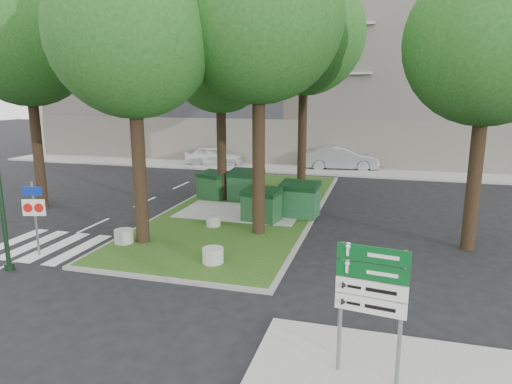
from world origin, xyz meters
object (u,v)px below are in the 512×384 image
(bollard_right, at_px, (213,255))
(car_silver, at_px, (341,158))
(directional_sign, at_px, (371,292))
(tree_median_near_left, at_px, (134,16))
(tree_street_left, at_px, (28,28))
(dumpster_b, at_px, (246,185))
(traffic_sign_pole, at_px, (34,209))
(dumpster_c, at_px, (261,205))
(litter_bin, at_px, (289,197))
(bollard_left, at_px, (124,236))
(tree_median_far, at_px, (307,22))
(tree_median_mid, at_px, (222,47))
(dumpster_a, at_px, (213,185))
(tree_street_right, at_px, (493,26))
(bollard_mid, at_px, (213,221))
(dumpster_d, at_px, (299,199))
(car_white, at_px, (214,156))

(bollard_right, relative_size, car_silver, 0.13)
(car_silver, bearing_deg, directional_sign, 178.61)
(tree_median_near_left, bearing_deg, tree_street_left, 153.43)
(dumpster_b, relative_size, bollard_right, 2.62)
(bollard_right, relative_size, traffic_sign_pole, 0.26)
(tree_street_left, height_order, dumpster_c, tree_street_left)
(tree_median_near_left, xyz_separation_m, litter_bin, (3.59, 6.40, -6.88))
(bollard_left, xyz_separation_m, car_silver, (5.55, 17.26, 0.44))
(tree_median_near_left, xyz_separation_m, bollard_right, (2.89, -1.25, -6.97))
(tree_median_far, distance_m, bollard_right, 13.41)
(tree_median_mid, distance_m, bollard_right, 10.48)
(dumpster_a, bearing_deg, tree_median_far, 60.96)
(tree_street_right, relative_size, dumpster_c, 6.42)
(litter_bin, bearing_deg, tree_median_mid, 178.09)
(tree_street_right, bearing_deg, traffic_sign_pole, -161.78)
(bollard_mid, relative_size, directional_sign, 0.22)
(bollard_left, xyz_separation_m, bollard_right, (3.52, -0.90, -0.00))
(bollard_mid, bearing_deg, bollard_right, -69.25)
(tree_street_left, height_order, traffic_sign_pole, tree_street_left)
(dumpster_c, bearing_deg, dumpster_d, 48.91)
(traffic_sign_pole, distance_m, car_silver, 20.29)
(tree_street_right, height_order, car_silver, tree_street_right)
(traffic_sign_pole, relative_size, car_white, 0.59)
(dumpster_c, bearing_deg, tree_median_far, 94.31)
(tree_median_mid, height_order, tree_median_far, tree_median_far)
(tree_street_right, relative_size, bollard_right, 16.02)
(dumpster_b, height_order, directional_sign, directional_sign)
(bollard_left, xyz_separation_m, car_white, (-3.10, 16.67, 0.34))
(tree_median_mid, height_order, car_silver, tree_median_mid)
(bollard_right, height_order, litter_bin, litter_bin)
(traffic_sign_pole, bearing_deg, dumpster_b, 48.68)
(bollard_mid, bearing_deg, directional_sign, -53.21)
(bollard_mid, bearing_deg, traffic_sign_pole, -136.10)
(tree_median_far, height_order, tree_street_right, tree_median_far)
(dumpster_a, height_order, bollard_mid, dumpster_a)
(tree_median_far, relative_size, traffic_sign_pole, 5.02)
(car_white, bearing_deg, dumpster_b, -158.81)
(dumpster_a, relative_size, car_silver, 0.35)
(tree_median_far, height_order, car_silver, tree_median_far)
(tree_street_left, relative_size, litter_bin, 17.37)
(bollard_right, bearing_deg, tree_median_near_left, 156.61)
(car_silver, bearing_deg, dumpster_d, 169.73)
(tree_street_left, height_order, bollard_mid, tree_street_left)
(tree_median_mid, bearing_deg, tree_median_far, 43.15)
(tree_street_right, distance_m, bollard_left, 13.27)
(tree_median_mid, relative_size, tree_median_far, 0.84)
(bollard_mid, bearing_deg, tree_median_far, 73.41)
(dumpster_a, bearing_deg, tree_street_right, 2.40)
(tree_street_right, xyz_separation_m, dumpster_b, (-9.00, 4.14, -6.17))
(tree_median_mid, bearing_deg, car_silver, 67.03)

